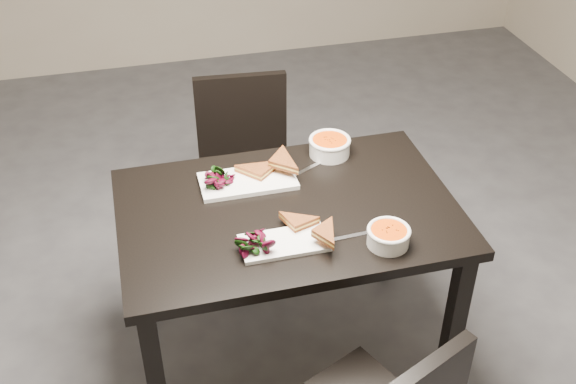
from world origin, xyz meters
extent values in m
plane|color=#47474C|center=(0.00, 0.00, 0.00)|extent=(5.00, 5.00, 0.00)
cube|color=black|center=(-0.06, -0.41, 0.73)|extent=(1.20, 0.80, 0.04)
cube|color=black|center=(0.48, -0.75, 0.35)|extent=(0.06, 0.06, 0.71)
cube|color=black|center=(-0.60, -0.07, 0.35)|extent=(0.06, 0.06, 0.71)
cube|color=black|center=(0.48, -0.07, 0.35)|extent=(0.06, 0.06, 0.71)
cube|color=black|center=(-0.08, 0.28, 0.43)|extent=(0.45, 0.45, 0.04)
cube|color=black|center=(-0.27, 0.11, 0.21)|extent=(0.04, 0.04, 0.41)
cube|color=black|center=(0.09, 0.08, 0.21)|extent=(0.04, 0.04, 0.41)
cube|color=black|center=(-0.24, 0.47, 0.21)|extent=(0.04, 0.04, 0.41)
cube|color=black|center=(0.12, 0.44, 0.21)|extent=(0.04, 0.04, 0.41)
cube|color=black|center=(-0.06, 0.47, 0.65)|extent=(0.42, 0.07, 0.40)
cube|color=white|center=(-0.12, -0.60, 0.76)|extent=(0.29, 0.15, 0.01)
cylinder|color=white|center=(0.21, -0.68, 0.78)|extent=(0.14, 0.14, 0.05)
cylinder|color=#F4610B|center=(0.21, -0.68, 0.80)|extent=(0.12, 0.12, 0.02)
torus|color=white|center=(0.21, -0.68, 0.81)|extent=(0.15, 0.15, 0.01)
cube|color=silver|center=(0.10, -0.62, 0.75)|extent=(0.18, 0.03, 0.00)
cube|color=white|center=(-0.17, -0.22, 0.76)|extent=(0.36, 0.18, 0.02)
cylinder|color=white|center=(0.19, -0.11, 0.78)|extent=(0.16, 0.16, 0.06)
cylinder|color=#F4610B|center=(0.19, -0.11, 0.81)|extent=(0.14, 0.14, 0.02)
torus|color=white|center=(0.19, -0.11, 0.82)|extent=(0.17, 0.17, 0.02)
cube|color=silver|center=(0.08, -0.19, 0.75)|extent=(0.17, 0.10, 0.00)
camera|label=1|loc=(-0.55, -2.34, 2.26)|focal=43.82mm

